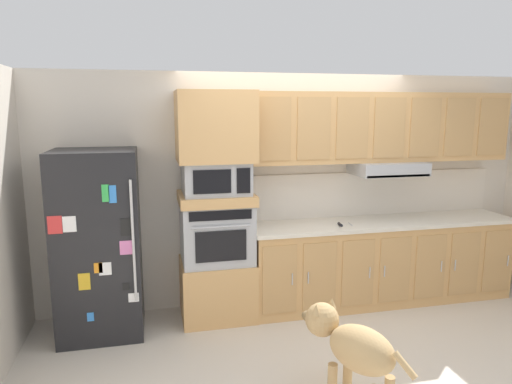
{
  "coord_description": "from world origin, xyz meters",
  "views": [
    {
      "loc": [
        -1.54,
        -3.72,
        2.13
      ],
      "look_at": [
        -0.56,
        0.51,
        1.34
      ],
      "focal_mm": 32.3,
      "sensor_mm": 36.0,
      "label": 1
    }
  ],
  "objects_px": {
    "microwave": "(216,177)",
    "screwdriver": "(341,224)",
    "dog": "(351,345)",
    "refrigerator": "(99,243)",
    "built_in_oven": "(217,232)"
  },
  "relations": [
    {
      "from": "microwave",
      "to": "screwdriver",
      "type": "height_order",
      "value": "microwave"
    },
    {
      "from": "microwave",
      "to": "dog",
      "type": "relative_size",
      "value": 0.69
    },
    {
      "from": "screwdriver",
      "to": "refrigerator",
      "type": "bearing_deg",
      "value": 178.92
    },
    {
      "from": "built_in_oven",
      "to": "dog",
      "type": "relative_size",
      "value": 0.75
    },
    {
      "from": "microwave",
      "to": "screwdriver",
      "type": "distance_m",
      "value": 1.41
    },
    {
      "from": "built_in_oven",
      "to": "refrigerator",
      "type": "bearing_deg",
      "value": -176.56
    },
    {
      "from": "microwave",
      "to": "screwdriver",
      "type": "xyz_separation_m",
      "value": [
        1.3,
        -0.11,
        -0.53
      ]
    },
    {
      "from": "refrigerator",
      "to": "built_in_oven",
      "type": "height_order",
      "value": "refrigerator"
    },
    {
      "from": "built_in_oven",
      "to": "microwave",
      "type": "distance_m",
      "value": 0.56
    },
    {
      "from": "microwave",
      "to": "dog",
      "type": "bearing_deg",
      "value": -65.85
    },
    {
      "from": "built_in_oven",
      "to": "screwdriver",
      "type": "height_order",
      "value": "built_in_oven"
    },
    {
      "from": "refrigerator",
      "to": "built_in_oven",
      "type": "distance_m",
      "value": 1.13
    },
    {
      "from": "built_in_oven",
      "to": "dog",
      "type": "xyz_separation_m",
      "value": [
        0.74,
        -1.64,
        -0.45
      ]
    },
    {
      "from": "microwave",
      "to": "screwdriver",
      "type": "relative_size",
      "value": 4.67
    },
    {
      "from": "refrigerator",
      "to": "microwave",
      "type": "xyz_separation_m",
      "value": [
        1.13,
        0.07,
        0.58
      ]
    }
  ]
}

